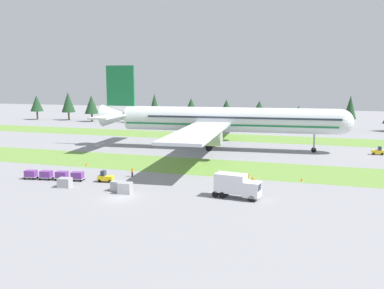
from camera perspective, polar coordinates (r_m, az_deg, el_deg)
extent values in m
plane|color=gray|center=(62.90, -9.72, -7.25)|extent=(400.00, 400.00, 0.00)
cube|color=olive|center=(85.87, -1.88, -2.80)|extent=(320.00, 16.16, 0.01)
cube|color=olive|center=(127.95, 4.72, 1.01)|extent=(320.00, 16.16, 0.01)
cylinder|color=silver|center=(104.41, 5.02, 3.41)|extent=(53.41, 10.62, 6.13)
sphere|color=silver|center=(104.29, 19.64, 2.92)|extent=(6.01, 6.01, 6.01)
cone|color=silver|center=(111.99, -9.95, 3.91)|extent=(9.52, 6.57, 5.82)
cube|color=#19703D|center=(104.51, 5.01, 2.82)|extent=(52.13, 10.63, 0.36)
cube|color=#283342|center=(103.96, 6.79, 3.78)|extent=(46.97, 10.13, 0.44)
cube|color=silver|center=(125.50, 4.82, 4.03)|extent=(11.41, 36.19, 0.55)
cylinder|color=#A3A3A8|center=(120.24, 5.06, 2.85)|extent=(5.45, 3.80, 3.37)
cube|color=silver|center=(84.55, 0.94, 1.76)|extent=(11.41, 36.19, 0.55)
cylinder|color=#A3A3A8|center=(89.77, 2.42, 0.87)|extent=(5.45, 3.80, 3.37)
cube|color=silver|center=(119.42, -8.14, 4.47)|extent=(5.79, 13.30, 0.39)
cube|color=silver|center=(104.09, -11.38, 3.76)|extent=(5.79, 13.30, 0.39)
cube|color=#19703D|center=(111.37, -9.75, 7.91)|extent=(7.60, 1.30, 10.42)
cylinder|color=#A3A3A8|center=(104.17, 16.35, 0.90)|extent=(0.44, 0.44, 5.99)
cylinder|color=black|center=(104.61, 16.28, -0.72)|extent=(1.23, 0.52, 1.20)
cylinder|color=#A3A3A8|center=(109.07, 3.04, 1.65)|extent=(0.44, 0.44, 5.74)
cylinder|color=black|center=(109.46, 3.03, 0.16)|extent=(1.74, 0.74, 1.70)
cylinder|color=#A3A3A8|center=(101.88, 2.35, 1.15)|extent=(0.44, 0.44, 5.74)
cylinder|color=black|center=(102.30, 2.34, -0.44)|extent=(1.74, 0.74, 1.70)
cube|color=yellow|center=(72.99, -11.71, -4.51)|extent=(2.76, 1.66, 0.77)
cube|color=#283342|center=(72.95, -12.02, -3.85)|extent=(0.85, 1.18, 0.90)
cylinder|color=black|center=(73.27, -10.88, -4.74)|extent=(0.62, 0.28, 0.60)
cylinder|color=black|center=(72.26, -11.18, -4.94)|extent=(0.62, 0.28, 0.60)
cylinder|color=black|center=(73.90, -12.21, -4.67)|extent=(0.62, 0.28, 0.60)
cylinder|color=black|center=(72.91, -12.52, -4.86)|extent=(0.62, 0.28, 0.60)
cube|color=#A3A3A8|center=(75.00, -15.36, -4.51)|extent=(2.39, 1.80, 0.10)
cube|color=#70388E|center=(74.87, -15.37, -4.06)|extent=(2.11, 1.59, 1.10)
cylinder|color=black|center=(75.32, -14.55, -4.58)|extent=(0.41, 0.18, 0.40)
cylinder|color=black|center=(74.10, -14.98, -4.81)|extent=(0.41, 0.18, 0.40)
cylinder|color=black|center=(76.00, -15.71, -4.50)|extent=(0.41, 0.18, 0.40)
cylinder|color=black|center=(74.79, -16.15, -4.74)|extent=(0.41, 0.18, 0.40)
cube|color=#A3A3A8|center=(76.24, -17.35, -4.38)|extent=(2.39, 1.80, 0.10)
cube|color=#70388E|center=(76.11, -17.37, -3.94)|extent=(2.11, 1.59, 1.10)
cylinder|color=black|center=(76.52, -16.55, -4.45)|extent=(0.41, 0.18, 0.40)
cylinder|color=black|center=(75.32, -17.00, -4.68)|extent=(0.41, 0.18, 0.40)
cylinder|color=black|center=(77.25, -17.67, -4.38)|extent=(0.41, 0.18, 0.40)
cylinder|color=black|center=(76.06, -18.14, -4.60)|extent=(0.41, 0.18, 0.40)
cube|color=#A3A3A8|center=(77.56, -19.27, -4.25)|extent=(2.39, 1.80, 0.10)
cube|color=#70388E|center=(77.43, -19.29, -3.82)|extent=(2.11, 1.59, 1.10)
cylinder|color=black|center=(77.81, -18.48, -4.32)|extent=(0.41, 0.18, 0.40)
cylinder|color=black|center=(76.62, -18.95, -4.55)|extent=(0.41, 0.18, 0.40)
cylinder|color=black|center=(78.59, -19.56, -4.25)|extent=(0.41, 0.18, 0.40)
cylinder|color=black|center=(77.42, -20.05, -4.47)|extent=(0.41, 0.18, 0.40)
cube|color=#A3A3A8|center=(78.97, -21.13, -4.13)|extent=(2.39, 1.80, 0.10)
cube|color=#70388E|center=(78.85, -21.15, -3.70)|extent=(2.11, 1.59, 1.10)
cylinder|color=black|center=(79.18, -20.34, -4.20)|extent=(0.41, 0.18, 0.40)
cylinder|color=black|center=(78.02, -20.84, -4.41)|extent=(0.41, 0.18, 0.40)
cylinder|color=black|center=(80.01, -21.39, -4.13)|extent=(0.41, 0.18, 0.40)
cylinder|color=black|center=(78.86, -21.90, -4.34)|extent=(0.41, 0.18, 0.40)
cube|color=silver|center=(61.39, 8.25, -6.08)|extent=(2.48, 2.57, 2.20)
cube|color=#283342|center=(60.99, 9.21, -5.78)|extent=(0.35, 2.06, 0.97)
cube|color=silver|center=(62.25, 5.30, -5.25)|extent=(4.76, 2.87, 2.80)
cylinder|color=black|center=(62.54, 8.69, -6.86)|extent=(0.99, 0.42, 0.96)
cylinder|color=black|center=(60.70, 8.15, -7.33)|extent=(0.99, 0.42, 0.96)
cylinder|color=black|center=(63.88, 4.82, -6.45)|extent=(0.99, 0.42, 0.96)
cylinder|color=black|center=(62.08, 4.17, -6.90)|extent=(0.99, 0.42, 0.96)
cylinder|color=black|center=(64.26, 3.87, -6.35)|extent=(0.99, 0.42, 0.96)
cylinder|color=black|center=(62.47, 3.20, -6.79)|extent=(0.99, 0.42, 0.96)
cube|color=yellow|center=(106.52, 24.01, -0.92)|extent=(2.70, 1.52, 0.77)
cube|color=#283342|center=(106.47, 24.25, -0.49)|extent=(0.79, 1.15, 0.90)
cylinder|color=black|center=(105.87, 23.57, -1.16)|extent=(0.61, 0.25, 0.60)
cylinder|color=black|center=(106.93, 23.46, -1.06)|extent=(0.61, 0.25, 0.60)
cylinder|color=black|center=(106.23, 24.54, -1.19)|extent=(0.61, 0.25, 0.60)
cylinder|color=black|center=(107.30, 24.42, -1.09)|extent=(0.61, 0.25, 0.60)
cylinder|color=black|center=(76.28, -8.12, -4.04)|extent=(0.18, 0.18, 0.85)
cylinder|color=black|center=(76.09, -8.21, -4.07)|extent=(0.18, 0.18, 0.85)
cylinder|color=orange|center=(76.03, -8.17, -3.51)|extent=(0.36, 0.36, 0.62)
sphere|color=tan|center=(75.93, -8.18, -3.18)|extent=(0.24, 0.24, 0.24)
cylinder|color=orange|center=(76.22, -8.08, -3.50)|extent=(0.10, 0.10, 0.58)
cylinder|color=orange|center=(75.84, -8.27, -3.57)|extent=(0.10, 0.10, 0.58)
cylinder|color=black|center=(69.03, 8.39, -5.41)|extent=(0.18, 0.18, 0.85)
cylinder|color=black|center=(68.94, 8.22, -5.42)|extent=(0.18, 0.18, 0.85)
cylinder|color=orange|center=(68.81, 8.32, -4.82)|extent=(0.36, 0.36, 0.62)
sphere|color=tan|center=(68.71, 8.33, -4.45)|extent=(0.24, 0.24, 0.24)
cylinder|color=orange|center=(68.91, 8.49, -4.83)|extent=(0.10, 0.10, 0.58)
cylinder|color=orange|center=(68.73, 8.14, -4.86)|extent=(0.10, 0.10, 0.58)
cube|color=#A3A3A8|center=(71.17, -16.98, -4.99)|extent=(2.19, 1.85, 1.52)
cube|color=#A3A3A8|center=(66.82, -10.05, -5.61)|extent=(2.19, 1.84, 1.56)
cube|color=#A3A3A8|center=(65.19, -9.12, -5.88)|extent=(2.14, 1.78, 1.71)
cone|color=orange|center=(74.72, 14.76, -4.64)|extent=(0.44, 0.44, 0.52)
cone|color=orange|center=(75.69, 7.73, -4.21)|extent=(0.44, 0.44, 0.63)
cone|color=orange|center=(87.69, -14.19, -2.61)|extent=(0.44, 0.44, 0.65)
cylinder|color=#4C3823|center=(197.17, -20.37, 3.76)|extent=(0.70, 0.70, 3.67)
cone|color=#1E4223|center=(196.83, -20.45, 5.30)|extent=(5.55, 5.55, 6.98)
cylinder|color=#4C3823|center=(190.14, -16.47, 3.75)|extent=(0.70, 0.70, 3.47)
cone|color=#1E4223|center=(189.74, -16.55, 5.57)|extent=(5.82, 5.82, 8.64)
cylinder|color=#4C3823|center=(180.65, -13.50, 3.60)|extent=(0.70, 0.70, 3.35)
cone|color=#1E4223|center=(180.26, -13.57, 5.35)|extent=(5.79, 5.79, 7.71)
cylinder|color=#4C3823|center=(174.21, -8.20, 3.44)|extent=(0.70, 0.70, 2.58)
cone|color=#1E4223|center=(173.81, -8.24, 5.14)|extent=(5.68, 5.68, 7.78)
cylinder|color=#4C3823|center=(168.72, -5.11, 3.51)|extent=(0.70, 0.70, 3.67)
cone|color=#1E4223|center=(168.28, -5.14, 5.52)|extent=(4.37, 4.37, 8.20)
cylinder|color=#4C3823|center=(164.87, -0.12, 3.41)|extent=(0.70, 0.70, 3.58)
cone|color=#1E4223|center=(164.47, -0.12, 5.18)|extent=(5.88, 5.88, 6.65)
cylinder|color=#4C3823|center=(161.41, 4.70, 3.14)|extent=(0.70, 0.70, 2.87)
cone|color=#1E4223|center=(161.00, 4.72, 4.90)|extent=(6.09, 6.09, 7.09)
cylinder|color=#4C3823|center=(158.57, 9.14, 3.11)|extent=(0.70, 0.70, 3.75)
cone|color=#1E4223|center=(158.17, 9.18, 4.85)|extent=(6.15, 6.15, 5.89)
cylinder|color=#4C3823|center=(155.16, 14.28, 2.71)|extent=(0.70, 0.70, 3.11)
cone|color=#1E4223|center=(154.80, 14.33, 4.21)|extent=(6.25, 6.25, 5.01)
cylinder|color=#4C3823|center=(155.98, 20.69, 2.58)|extent=(0.70, 0.70, 3.83)
cone|color=#1E4223|center=(155.51, 20.81, 4.78)|extent=(4.23, 4.23, 8.18)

